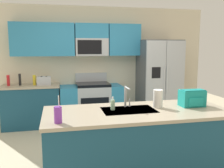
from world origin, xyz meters
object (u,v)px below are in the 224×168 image
toaster (44,81)px  paper_towel_roll (158,99)px  refrigerator (159,80)px  sink_faucet (126,95)px  range_oven (91,103)px  drink_cup_purple (58,115)px  backpack (192,98)px  pepper_mill (20,80)px  bottle_yellow (34,80)px  bottle_red (8,80)px  soap_dispenser (113,105)px

toaster → paper_towel_roll: 2.83m
refrigerator → sink_faucet: size_ratio=6.56×
range_oven → drink_cup_purple: bearing=-104.5°
backpack → pepper_mill: bearing=136.1°
toaster → bottle_yellow: (-0.20, 0.03, 0.02)m
pepper_mill → drink_cup_purple: 2.92m
toaster → sink_faucet: size_ratio=0.99×
toaster → bottle_yellow: bearing=171.4°
pepper_mill → bottle_yellow: (0.29, -0.02, -0.02)m
bottle_red → paper_towel_roll: (2.28, -2.42, 0.01)m
toaster → bottle_yellow: bottle_yellow is taller
sink_faucet → paper_towel_roll: 0.42m
bottle_yellow → sink_faucet: bearing=-59.2°
toaster → soap_dispenser: size_ratio=1.65×
range_oven → pepper_mill: bearing=-179.9°
soap_dispenser → backpack: size_ratio=0.53×
toaster → soap_dispenser: bearing=-67.8°
bottle_red → drink_cup_purple: size_ratio=0.74×
sink_faucet → drink_cup_purple: drink_cup_purple is taller
bottle_yellow → bottle_red: bearing=177.4°
bottle_yellow → drink_cup_purple: bearing=-80.5°
refrigerator → pepper_mill: (-3.06, 0.07, 0.10)m
paper_towel_roll → bottle_red: bearing=133.4°
range_oven → toaster: (-1.00, -0.05, 0.55)m
range_oven → backpack: (1.05, -2.44, 0.57)m
toaster → paper_towel_roll: paper_towel_roll is taller
sink_faucet → soap_dispenser: (-0.21, -0.09, -0.10)m
bottle_yellow → paper_towel_roll: (1.76, -2.39, 0.01)m
pepper_mill → bottle_red: (-0.23, 0.00, -0.01)m
pepper_mill → sink_faucet: bearing=-54.3°
toaster → pepper_mill: (-0.49, 0.05, 0.03)m
toaster → bottle_red: 0.72m
bottle_yellow → refrigerator: bearing=-1.0°
paper_towel_roll → backpack: paper_towel_roll is taller
refrigerator → soap_dispenser: size_ratio=10.88×
toaster → sink_faucet: (1.16, -2.25, 0.08)m
bottle_red → bottle_yellow: size_ratio=1.05×
range_oven → backpack: bearing=-66.8°
refrigerator → backpack: 2.43m
range_oven → bottle_yellow: 1.32m
bottle_red → bottle_yellow: (0.52, -0.02, -0.01)m
bottle_yellow → backpack: (2.25, -2.42, 0.01)m
range_oven → bottle_yellow: size_ratio=6.45×
range_oven → paper_towel_roll: 2.55m
bottle_red → pepper_mill: bearing=-0.7°
pepper_mill → soap_dispenser: size_ratio=1.42×
refrigerator → paper_towel_roll: (-1.01, -2.34, 0.09)m
pepper_mill → soap_dispenser: pepper_mill is taller
toaster → drink_cup_purple: bearing=-84.4°
refrigerator → paper_towel_roll: 2.55m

